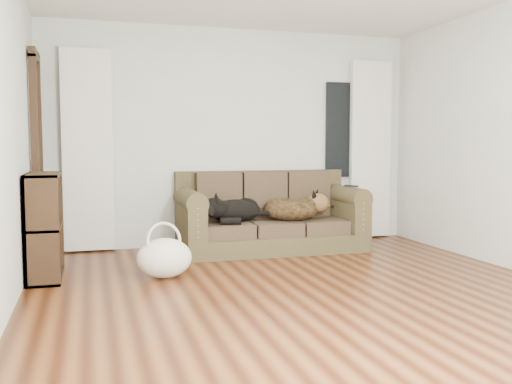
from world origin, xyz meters
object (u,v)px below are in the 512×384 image
object	(u,v)px
dog_shepherd	(294,208)
sofa	(271,211)
dog_black_lab	(233,210)
tote_bag	(164,261)
bookshelf	(44,224)

from	to	relation	value
dog_shepherd	sofa	bearing A→B (deg)	-3.82
dog_black_lab	tote_bag	bearing A→B (deg)	-142.46
dog_black_lab	tote_bag	distance (m)	1.39
dog_black_lab	dog_shepherd	world-z (taller)	dog_shepherd
dog_shepherd	bookshelf	distance (m)	2.72
sofa	bookshelf	size ratio (longest dim) A/B	2.17
sofa	tote_bag	distance (m)	1.75
bookshelf	sofa	bearing A→B (deg)	23.08
dog_black_lab	dog_shepherd	bearing A→B (deg)	-15.52
tote_bag	sofa	bearing A→B (deg)	37.77
sofa	tote_bag	size ratio (longest dim) A/B	4.15
bookshelf	dog_black_lab	bearing A→B (deg)	25.72
dog_black_lab	dog_shepherd	distance (m)	0.70
sofa	dog_black_lab	xyz separation A→B (m)	(-0.46, -0.05, 0.03)
sofa	dog_shepherd	distance (m)	0.26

